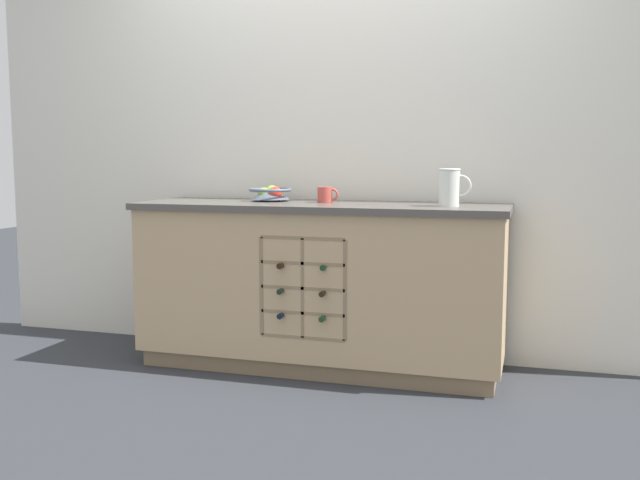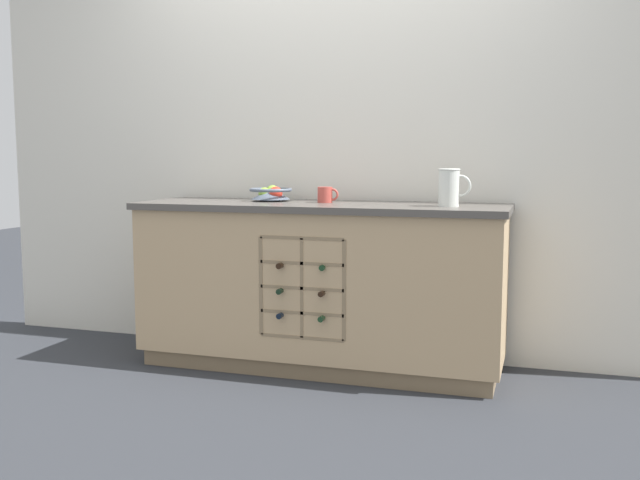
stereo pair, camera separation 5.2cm
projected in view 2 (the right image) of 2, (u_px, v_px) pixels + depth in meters
The scene contains 6 objects.
ground_plane at pixel (320, 367), 3.86m from camera, with size 14.00×14.00×0.00m, color #2D3035.
back_wall at pixel (339, 132), 4.04m from camera, with size 4.40×0.06×2.55m, color silver.
kitchen_island at pixel (320, 285), 3.81m from camera, with size 1.96×0.62×0.89m.
fruit_bowl at pixel (271, 193), 3.95m from camera, with size 0.24×0.24×0.09m.
white_pitcher at pixel (450, 187), 3.51m from camera, with size 0.16×0.11×0.19m.
ceramic_mug at pixel (326, 195), 3.81m from camera, with size 0.12×0.08×0.08m.
Camera 2 is at (1.14, -3.58, 1.13)m, focal length 40.00 mm.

